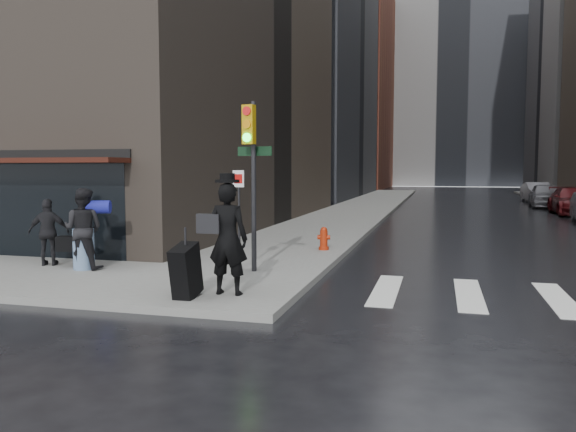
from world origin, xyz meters
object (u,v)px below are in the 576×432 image
fire_hydrant (324,240)px  man_jeans (83,229)px  man_greycoat (49,232)px  parked_car_3 (574,201)px  traffic_light (250,163)px  parked_car_5 (537,193)px  man_overcoat (219,243)px  parked_car_4 (545,195)px

fire_hydrant → man_jeans: bearing=-136.4°
man_greycoat → parked_car_3: 26.88m
traffic_light → parked_car_3: size_ratio=0.74×
fire_hydrant → man_greycoat: bearing=-143.9°
man_jeans → parked_car_3: bearing=-132.5°
fire_hydrant → parked_car_3: bearing=59.9°
man_greycoat → parked_car_5: (15.83, 32.74, -0.20)m
parked_car_5 → man_overcoat: bearing=-110.3°
parked_car_3 → parked_car_5: (-0.10, 11.08, 0.00)m
man_jeans → man_overcoat: bearing=149.0°
parked_car_5 → fire_hydrant: bearing=-112.5°
fire_hydrant → parked_car_4: size_ratio=0.14×
man_overcoat → man_greycoat: (-5.12, 1.91, -0.15)m
parked_car_4 → man_greycoat: bearing=-114.8°
man_overcoat → fire_hydrant: man_overcoat is taller
man_greycoat → fire_hydrant: bearing=-165.6°
traffic_light → parked_car_3: traffic_light is taller
parked_car_3 → fire_hydrant: bearing=-118.7°
man_overcoat → parked_car_5: size_ratio=0.50×
man_jeans → traffic_light: 4.14m
man_overcoat → parked_car_5: 36.27m
traffic_light → parked_car_5: (10.92, 32.28, -1.84)m
fire_hydrant → parked_car_4: bearing=67.2°
man_jeans → parked_car_3: 26.44m
man_greycoat → parked_car_5: man_greycoat is taller
fire_hydrant → parked_car_3: (10.12, 17.43, 0.30)m
traffic_light → parked_car_5: 34.12m
traffic_light → parked_car_3: bearing=72.2°
man_overcoat → traffic_light: (-0.21, 2.37, 1.48)m
man_jeans → traffic_light: size_ratio=0.49×
traffic_light → parked_car_5: traffic_light is taller
man_jeans → parked_car_3: (14.82, 21.90, -0.34)m
traffic_light → parked_car_3: 23.96m
parked_car_3 → parked_car_4: (-0.47, 5.54, 0.04)m
traffic_light → fire_hydrant: (0.90, 3.77, -2.14)m
man_greycoat → traffic_light: bearing=163.7°
man_jeans → parked_car_5: man_jeans is taller
traffic_light → parked_car_4: bearing=78.1°
man_overcoat → parked_car_3: 25.93m
man_greycoat → parked_car_5: bearing=-137.5°
fire_hydrant → parked_car_5: (10.03, 28.51, 0.30)m
parked_car_3 → parked_car_4: 5.56m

